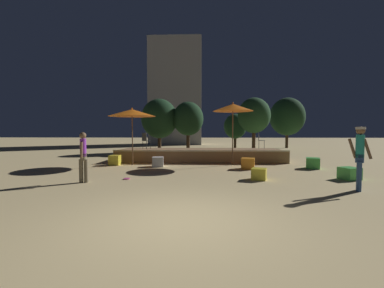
# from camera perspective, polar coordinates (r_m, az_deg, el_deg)

# --- Properties ---
(ground_plane) EXTENTS (120.00, 120.00, 0.00)m
(ground_plane) POSITION_cam_1_polar(r_m,az_deg,el_deg) (5.08, -2.89, -16.70)
(ground_plane) COLOR tan
(wooden_deck) EXTENTS (9.25, 2.99, 0.70)m
(wooden_deck) POSITION_cam_1_polar(r_m,az_deg,el_deg) (14.93, 1.89, -2.43)
(wooden_deck) COLOR olive
(wooden_deck) RESTS_ON ground
(patio_umbrella_0) EXTENTS (2.33, 2.33, 2.87)m
(patio_umbrella_0) POSITION_cam_1_polar(r_m,az_deg,el_deg) (13.19, -13.17, 6.76)
(patio_umbrella_0) COLOR brown
(patio_umbrella_0) RESTS_ON ground
(patio_umbrella_1) EXTENTS (2.00, 2.00, 3.13)m
(patio_umbrella_1) POSITION_cam_1_polar(r_m,az_deg,el_deg) (13.00, 9.07, 7.99)
(patio_umbrella_1) COLOR brown
(patio_umbrella_1) RESTS_ON ground
(cube_seat_0) EXTENTS (0.68, 0.68, 0.49)m
(cube_seat_0) POSITION_cam_1_polar(r_m,az_deg,el_deg) (11.80, 12.32, -4.26)
(cube_seat_0) COLOR orange
(cube_seat_0) RESTS_ON ground
(cube_seat_1) EXTENTS (0.73, 0.73, 0.49)m
(cube_seat_1) POSITION_cam_1_polar(r_m,az_deg,el_deg) (12.88, 25.27, -3.88)
(cube_seat_1) COLOR #4CC651
(cube_seat_1) RESTS_ON ground
(cube_seat_2) EXTENTS (0.52, 0.52, 0.49)m
(cube_seat_2) POSITION_cam_1_polar(r_m,az_deg,el_deg) (13.42, -16.79, -3.45)
(cube_seat_2) COLOR yellow
(cube_seat_2) RESTS_ON ground
(cube_seat_3) EXTENTS (0.58, 0.58, 0.46)m
(cube_seat_3) POSITION_cam_1_polar(r_m,az_deg,el_deg) (12.42, -7.58, -3.93)
(cube_seat_3) COLOR white
(cube_seat_3) RESTS_ON ground
(cube_seat_4) EXTENTS (0.62, 0.62, 0.40)m
(cube_seat_4) POSITION_cam_1_polar(r_m,az_deg,el_deg) (9.33, 14.67, -6.47)
(cube_seat_4) COLOR yellow
(cube_seat_4) RESTS_ON ground
(cube_seat_5) EXTENTS (0.70, 0.70, 0.42)m
(cube_seat_5) POSITION_cam_1_polar(r_m,az_deg,el_deg) (10.63, 31.59, -5.59)
(cube_seat_5) COLOR #4CC651
(cube_seat_5) RESTS_ON ground
(person_0) EXTENTS (0.29, 0.49, 1.66)m
(person_0) POSITION_cam_1_polar(r_m,az_deg,el_deg) (9.18, -23.01, -2.40)
(person_0) COLOR #72664C
(person_0) RESTS_ON ground
(person_1) EXTENTS (0.56, 0.36, 1.83)m
(person_1) POSITION_cam_1_polar(r_m,az_deg,el_deg) (8.67, 33.23, -1.87)
(person_1) COLOR #2D4C7F
(person_1) RESTS_ON ground
(bistro_chair_0) EXTENTS (0.47, 0.48, 0.90)m
(bistro_chair_0) POSITION_cam_1_polar(r_m,az_deg,el_deg) (14.62, -10.32, 1.07)
(bistro_chair_0) COLOR #2D3338
(bistro_chair_0) RESTS_ON wooden_deck
(bistro_chair_1) EXTENTS (0.42, 0.42, 0.90)m
(bistro_chair_1) POSITION_cam_1_polar(r_m,az_deg,el_deg) (15.34, 14.88, 1.11)
(bistro_chair_1) COLOR #47474C
(bistro_chair_1) RESTS_ON wooden_deck
(frisbee_disc) EXTENTS (0.23, 0.23, 0.03)m
(frisbee_disc) POSITION_cam_1_polar(r_m,az_deg,el_deg) (9.43, -14.32, -7.48)
(frisbee_disc) COLOR #E54C99
(frisbee_disc) RESTS_ON ground
(background_tree_0) EXTENTS (3.41, 3.41, 5.00)m
(background_tree_0) POSITION_cam_1_polar(r_m,az_deg,el_deg) (27.33, 20.40, 5.71)
(background_tree_0) COLOR #3D2B1C
(background_tree_0) RESTS_ON ground
(background_tree_1) EXTENTS (2.42, 2.42, 4.00)m
(background_tree_1) POSITION_cam_1_polar(r_m,az_deg,el_deg) (20.29, -0.88, 5.61)
(background_tree_1) COLOR #3D2B1C
(background_tree_1) RESTS_ON ground
(background_tree_2) EXTENTS (2.57, 2.57, 4.36)m
(background_tree_2) POSITION_cam_1_polar(r_m,az_deg,el_deg) (21.17, 13.61, 6.16)
(background_tree_2) COLOR #3D2B1C
(background_tree_2) RESTS_ON ground
(background_tree_3) EXTENTS (2.28, 2.28, 3.43)m
(background_tree_3) POSITION_cam_1_polar(r_m,az_deg,el_deg) (26.26, 9.58, 3.89)
(background_tree_3) COLOR #3D2B1C
(background_tree_3) RESTS_ON ground
(background_tree_4) EXTENTS (2.85, 2.85, 4.26)m
(background_tree_4) POSITION_cam_1_polar(r_m,az_deg,el_deg) (20.66, -7.27, 5.61)
(background_tree_4) COLOR #3D2B1C
(background_tree_4) RESTS_ON ground
(distant_building) EXTENTS (6.54, 4.41, 13.17)m
(distant_building) POSITION_cam_1_polar(r_m,az_deg,el_deg) (33.71, -3.56, 11.24)
(distant_building) COLOR gray
(distant_building) RESTS_ON ground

